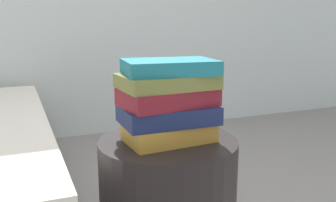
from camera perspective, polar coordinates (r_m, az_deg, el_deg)
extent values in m
cube|color=#B7842D|center=(1.21, 0.27, -4.76)|extent=(0.28, 0.18, 0.06)
cube|color=#19234C|center=(1.21, 0.06, -2.03)|extent=(0.30, 0.20, 0.06)
cube|color=maroon|center=(1.19, -0.11, 0.54)|extent=(0.31, 0.21, 0.06)
cube|color=olive|center=(1.19, -0.33, 3.02)|extent=(0.31, 0.22, 0.04)
cube|color=#1E727F|center=(1.19, 0.23, 5.21)|extent=(0.31, 0.22, 0.05)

